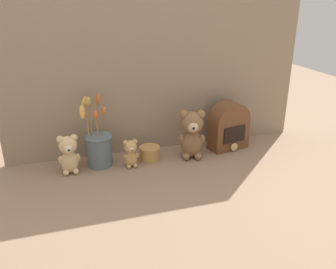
% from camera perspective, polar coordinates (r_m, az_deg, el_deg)
% --- Properties ---
extents(ground_plane, '(4.00, 4.00, 0.00)m').
position_cam_1_polar(ground_plane, '(1.66, 0.21, -4.23)').
color(ground_plane, '#8E7056').
extents(backdrop_wall, '(1.45, 0.02, 0.80)m').
position_cam_1_polar(backdrop_wall, '(1.68, -1.53, 10.56)').
color(backdrop_wall, gray).
rests_on(backdrop_wall, ground).
extents(teddy_bear_large, '(0.13, 0.12, 0.23)m').
position_cam_1_polar(teddy_bear_large, '(1.65, 3.86, 0.23)').
color(teddy_bear_large, olive).
rests_on(teddy_bear_large, ground).
extents(teddy_bear_medium, '(0.09, 0.09, 0.17)m').
position_cam_1_polar(teddy_bear_medium, '(1.57, -15.63, -2.95)').
color(teddy_bear_medium, '#DBBC84').
rests_on(teddy_bear_medium, ground).
extents(teddy_bear_small, '(0.07, 0.07, 0.13)m').
position_cam_1_polar(teddy_bear_small, '(1.58, -5.98, -2.95)').
color(teddy_bear_small, tan).
rests_on(teddy_bear_small, ground).
extents(flower_vase, '(0.13, 0.15, 0.32)m').
position_cam_1_polar(flower_vase, '(1.61, -11.05, -1.89)').
color(flower_vase, slate).
rests_on(flower_vase, ground).
extents(vintage_radio, '(0.21, 0.12, 0.24)m').
position_cam_1_polar(vintage_radio, '(1.77, 9.72, 1.23)').
color(vintage_radio, brown).
rests_on(vintage_radio, ground).
extents(decorative_tin_tall, '(0.10, 0.10, 0.07)m').
position_cam_1_polar(decorative_tin_tall, '(1.66, -2.96, -3.00)').
color(decorative_tin_tall, tan).
rests_on(decorative_tin_tall, ground).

